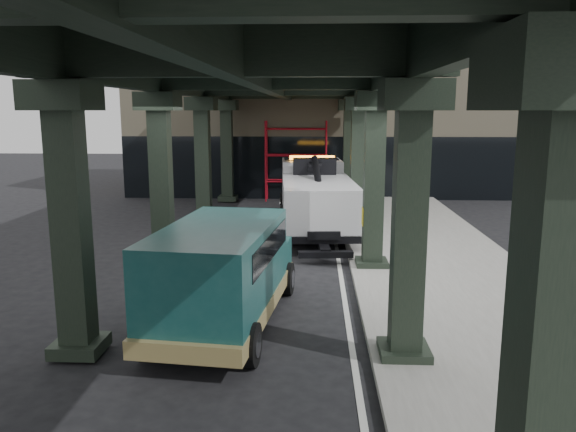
# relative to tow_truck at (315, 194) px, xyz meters

# --- Properties ---
(ground) EXTENTS (90.00, 90.00, 0.00)m
(ground) POSITION_rel_tow_truck_xyz_m (-0.96, -7.53, -1.38)
(ground) COLOR black
(ground) RESTS_ON ground
(sidewalk) EXTENTS (5.00, 40.00, 0.15)m
(sidewalk) POSITION_rel_tow_truck_xyz_m (3.54, -5.53, -1.30)
(sidewalk) COLOR gray
(sidewalk) RESTS_ON ground
(lane_stripe) EXTENTS (0.12, 38.00, 0.01)m
(lane_stripe) POSITION_rel_tow_truck_xyz_m (0.74, -5.53, -1.37)
(lane_stripe) COLOR silver
(lane_stripe) RESTS_ON ground
(viaduct) EXTENTS (7.40, 32.00, 6.40)m
(viaduct) POSITION_rel_tow_truck_xyz_m (-1.36, -5.53, 4.08)
(viaduct) COLOR black
(viaduct) RESTS_ON ground
(building) EXTENTS (22.00, 10.00, 8.00)m
(building) POSITION_rel_tow_truck_xyz_m (1.04, 12.47, 2.62)
(building) COLOR #C6B793
(building) RESTS_ON ground
(scaffolding) EXTENTS (3.08, 0.88, 4.00)m
(scaffolding) POSITION_rel_tow_truck_xyz_m (-0.96, 7.12, 0.73)
(scaffolding) COLOR #B60E1D
(scaffolding) RESTS_ON ground
(tow_truck) EXTENTS (3.01, 8.76, 2.82)m
(tow_truck) POSITION_rel_tow_truck_xyz_m (0.00, 0.00, 0.00)
(tow_truck) COLOR black
(tow_truck) RESTS_ON ground
(towed_van) EXTENTS (2.72, 5.71, 2.24)m
(towed_van) POSITION_rel_tow_truck_xyz_m (-1.88, -9.99, -0.17)
(towed_van) COLOR #134443
(towed_van) RESTS_ON ground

